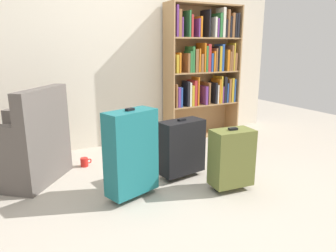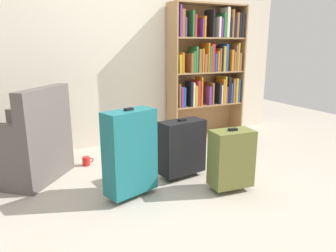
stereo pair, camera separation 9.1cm
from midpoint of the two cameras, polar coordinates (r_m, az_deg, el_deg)
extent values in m
plane|color=#B2A899|center=(2.89, 3.07, -11.81)|extent=(8.21, 8.21, 0.00)
cube|color=beige|center=(4.15, -9.35, 14.58)|extent=(4.69, 0.10, 2.60)
cube|color=#A87F51|center=(4.19, -0.49, 9.30)|extent=(0.02, 0.31, 1.80)
cube|color=#A87F51|center=(4.78, 11.14, 9.67)|extent=(0.02, 0.31, 1.80)
cube|color=#A87F51|center=(4.58, 4.70, 9.69)|extent=(1.09, 0.02, 1.80)
cube|color=#A87F51|center=(4.62, 5.43, -1.52)|extent=(1.05, 0.29, 0.02)
cube|color=#A87F51|center=(4.52, 5.57, 3.98)|extent=(1.05, 0.29, 0.02)
cube|color=#A87F51|center=(4.46, 5.71, 9.67)|extent=(1.05, 0.29, 0.02)
cube|color=#A87F51|center=(4.45, 5.86, 15.46)|extent=(1.05, 0.29, 0.02)
cube|color=#A87F51|center=(4.48, 6.01, 20.98)|extent=(1.05, 0.29, 0.02)
cube|color=brown|center=(4.22, 0.34, 5.55)|extent=(0.02, 0.22, 0.31)
cube|color=#66337F|center=(4.25, 0.72, 5.31)|extent=(0.04, 0.24, 0.26)
cube|color=#264C99|center=(4.26, 1.21, 5.32)|extent=(0.03, 0.22, 0.26)
cube|color=black|center=(4.28, 2.60, 5.86)|extent=(0.03, 0.17, 0.34)
cube|color=silver|center=(4.31, 2.90, 5.80)|extent=(0.03, 0.20, 0.32)
cube|color=gold|center=(4.35, 3.19, 5.61)|extent=(0.04, 0.24, 0.28)
cube|color=#B22D2D|center=(4.36, 3.75, 6.03)|extent=(0.04, 0.22, 0.34)
cube|color=orange|center=(4.37, 4.36, 6.32)|extent=(0.02, 0.18, 0.38)
cube|color=#66337F|center=(4.46, 5.72, 5.61)|extent=(0.04, 0.21, 0.25)
cube|color=brown|center=(4.50, 6.07, 5.98)|extent=(0.03, 0.25, 0.30)
cube|color=black|center=(4.54, 7.48, 5.97)|extent=(0.03, 0.19, 0.29)
cube|color=silver|center=(4.58, 7.64, 5.85)|extent=(0.02, 0.24, 0.26)
cube|color=orange|center=(4.58, 8.08, 6.33)|extent=(0.03, 0.22, 0.34)
cube|color=gold|center=(4.60, 8.34, 6.59)|extent=(0.02, 0.23, 0.38)
cube|color=#66337F|center=(4.62, 8.70, 5.70)|extent=(0.02, 0.19, 0.24)
cube|color=black|center=(4.63, 9.10, 6.53)|extent=(0.04, 0.20, 0.37)
cube|color=#264C99|center=(4.66, 9.53, 6.00)|extent=(0.02, 0.19, 0.28)
cube|color=brown|center=(4.71, 9.69, 6.43)|extent=(0.03, 0.26, 0.33)
cube|color=gold|center=(4.72, 10.33, 6.48)|extent=(0.04, 0.21, 0.34)
cube|color=#264C99|center=(4.73, 10.80, 6.38)|extent=(0.02, 0.18, 0.33)
cube|color=gold|center=(4.18, 0.42, 11.17)|extent=(0.04, 0.22, 0.23)
cube|color=orange|center=(4.20, 0.90, 11.34)|extent=(0.02, 0.22, 0.26)
cube|color=brown|center=(4.24, 2.60, 11.30)|extent=(0.03, 0.18, 0.25)
cube|color=#2D7238|center=(4.26, 3.04, 11.49)|extent=(0.04, 0.18, 0.27)
cube|color=#2D7238|center=(4.30, 3.32, 11.91)|extent=(0.03, 0.22, 0.33)
cube|color=brown|center=(4.33, 3.85, 11.69)|extent=(0.04, 0.23, 0.30)
cube|color=orange|center=(4.34, 4.46, 11.73)|extent=(0.02, 0.21, 0.31)
cube|color=brown|center=(4.38, 4.79, 11.30)|extent=(0.04, 0.24, 0.24)
cube|color=orange|center=(4.39, 5.37, 12.22)|extent=(0.02, 0.22, 0.38)
cube|color=#2D7238|center=(4.41, 5.67, 11.97)|extent=(0.03, 0.23, 0.34)
cube|color=#B22D2D|center=(4.45, 6.02, 12.14)|extent=(0.04, 0.26, 0.37)
cube|color=#264C99|center=(4.46, 6.65, 11.34)|extent=(0.03, 0.22, 0.24)
cube|color=orange|center=(4.47, 7.14, 11.52)|extent=(0.03, 0.20, 0.27)
cube|color=brown|center=(4.50, 7.42, 11.76)|extent=(0.02, 0.22, 0.31)
cube|color=black|center=(4.52, 7.79, 11.92)|extent=(0.02, 0.22, 0.33)
cube|color=gold|center=(4.54, 8.05, 11.94)|extent=(0.04, 0.24, 0.34)
cube|color=#264C99|center=(4.55, 8.61, 12.10)|extent=(0.04, 0.20, 0.36)
cube|color=orange|center=(4.60, 9.65, 11.62)|extent=(0.04, 0.18, 0.29)
cube|color=brown|center=(4.66, 9.76, 11.48)|extent=(0.03, 0.25, 0.26)
cube|color=brown|center=(4.66, 10.20, 12.00)|extent=(0.03, 0.23, 0.35)
cube|color=gold|center=(4.67, 10.65, 12.17)|extent=(0.02, 0.19, 0.38)
cube|color=brown|center=(4.72, 10.68, 11.37)|extent=(0.04, 0.26, 0.25)
cube|color=#66337F|center=(4.17, 0.47, 18.36)|extent=(0.03, 0.20, 0.38)
cube|color=brown|center=(4.21, 0.76, 17.99)|extent=(0.04, 0.25, 0.33)
cube|color=#66337F|center=(4.22, 1.20, 17.35)|extent=(0.02, 0.25, 0.24)
cube|color=#2D7238|center=(4.25, 2.76, 17.89)|extent=(0.02, 0.18, 0.32)
cube|color=#B22D2D|center=(4.28, 3.02, 17.54)|extent=(0.03, 0.22, 0.28)
cube|color=#66337F|center=(4.33, 4.40, 17.18)|extent=(0.02, 0.20, 0.23)
cube|color=orange|center=(4.34, 4.81, 17.36)|extent=(0.03, 0.18, 0.26)
cube|color=black|center=(4.43, 6.12, 17.84)|extent=(0.02, 0.23, 0.35)
cube|color=silver|center=(4.49, 7.25, 17.20)|extent=(0.03, 0.23, 0.26)
cube|color=#66337F|center=(4.50, 7.71, 17.08)|extent=(0.02, 0.22, 0.24)
cube|color=#2D7238|center=(4.53, 8.21, 17.48)|extent=(0.04, 0.21, 0.31)
cube|color=silver|center=(4.55, 8.88, 17.90)|extent=(0.04, 0.18, 0.38)
cube|color=black|center=(4.57, 9.24, 16.91)|extent=(0.02, 0.19, 0.23)
cube|color=brown|center=(4.59, 9.72, 17.69)|extent=(0.03, 0.18, 0.36)
cube|color=black|center=(4.63, 9.95, 17.13)|extent=(0.03, 0.21, 0.28)
cube|color=brown|center=(4.64, 10.53, 17.37)|extent=(0.04, 0.18, 0.32)
cube|color=black|center=(4.68, 10.88, 17.30)|extent=(0.03, 0.20, 0.32)
cube|color=black|center=(4.69, 11.39, 17.31)|extent=(0.03, 0.17, 0.32)
cube|color=#59514C|center=(3.40, -25.80, -5.49)|extent=(0.99, 0.99, 0.40)
cube|color=gray|center=(3.34, -26.25, -1.60)|extent=(0.77, 0.75, 0.08)
cube|color=#59514C|center=(3.12, -22.44, 1.76)|extent=(0.54, 0.62, 0.50)
cube|color=#59514C|center=(3.55, -23.49, 0.77)|extent=(0.60, 0.52, 0.22)
cylinder|color=red|center=(3.56, -15.57, -6.31)|extent=(0.08, 0.08, 0.10)
torus|color=red|center=(3.57, -14.76, -6.12)|extent=(0.06, 0.01, 0.06)
cube|color=#19666B|center=(2.67, -7.63, -4.75)|extent=(0.48, 0.32, 0.71)
cube|color=black|center=(2.57, -7.90, 2.98)|extent=(0.08, 0.06, 0.02)
cylinder|color=black|center=(2.73, -9.96, -13.04)|extent=(0.06, 0.06, 0.05)
cylinder|color=black|center=(2.90, -4.93, -11.18)|extent=(0.06, 0.06, 0.05)
cube|color=brown|center=(2.87, 10.49, -5.61)|extent=(0.39, 0.25, 0.51)
cube|color=black|center=(2.79, 10.74, -0.52)|extent=(0.08, 0.05, 0.02)
cylinder|color=black|center=(2.91, 8.07, -11.14)|extent=(0.05, 0.05, 0.05)
cylinder|color=black|center=(3.04, 12.33, -10.18)|extent=(0.05, 0.05, 0.05)
cube|color=black|center=(3.09, 1.60, -3.76)|extent=(0.47, 0.27, 0.52)
cube|color=black|center=(3.02, 1.64, 1.15)|extent=(0.08, 0.05, 0.02)
cylinder|color=black|center=(3.11, -0.74, -9.32)|extent=(0.06, 0.06, 0.05)
cylinder|color=black|center=(3.28, 3.74, -8.01)|extent=(0.06, 0.06, 0.05)
camera|label=1|loc=(0.05, -90.89, -0.23)|focal=33.81mm
camera|label=2|loc=(0.05, 89.11, 0.23)|focal=33.81mm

